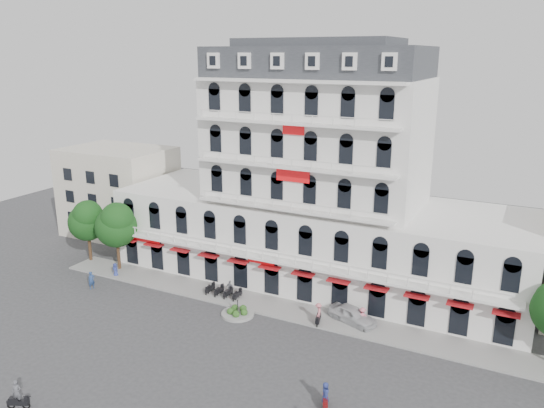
{
  "coord_description": "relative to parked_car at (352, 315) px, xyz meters",
  "views": [
    {
      "loc": [
        20.73,
        -33.83,
        24.28
      ],
      "look_at": [
        -1.32,
        10.0,
        10.36
      ],
      "focal_mm": 35.0,
      "sensor_mm": 36.0,
      "label": 1
    }
  ],
  "objects": [
    {
      "name": "traffic_island",
      "position": [
        -10.34,
        -3.5,
        -0.56
      ],
      "size": [
        3.2,
        3.2,
        1.6
      ],
      "color": "gray",
      "rests_on": "ground"
    },
    {
      "name": "rider_west",
      "position": [
        -17.14,
        -22.65,
        0.26
      ],
      "size": [
        1.6,
        0.93,
        2.32
      ],
      "rotation": [
        0.0,
        0.0,
        0.42
      ],
      "color": "black",
      "rests_on": "ground"
    },
    {
      "name": "tree_west_inner",
      "position": [
        -28.29,
        -0.02,
        4.87
      ],
      "size": [
        4.76,
        4.76,
        8.25
      ],
      "color": "#382314",
      "rests_on": "ground"
    },
    {
      "name": "pedestrian_far",
      "position": [
        -27.34,
        -5.34,
        0.15
      ],
      "size": [
        0.72,
        0.84,
        1.94
      ],
      "primitive_type": "imported",
      "rotation": [
        0.0,
        0.0,
        1.14
      ],
      "color": "navy",
      "rests_on": "ground"
    },
    {
      "name": "parked_scooter_row",
      "position": [
        -13.69,
        -0.7,
        -0.82
      ],
      "size": [
        4.4,
        1.8,
        1.1
      ],
      "primitive_type": null,
      "color": "black",
      "rests_on": "ground"
    },
    {
      "name": "main_building",
      "position": [
        -7.34,
        8.5,
        9.14
      ],
      "size": [
        45.0,
        15.0,
        25.8
      ],
      "color": "silver",
      "rests_on": "ground"
    },
    {
      "name": "flank_building_west",
      "position": [
        -37.34,
        10.5,
        5.18
      ],
      "size": [
        14.0,
        10.0,
        12.0
      ],
      "primitive_type": "cube",
      "color": "beige",
      "rests_on": "ground"
    },
    {
      "name": "sidewalk",
      "position": [
        -7.34,
        -0.5,
        -0.74
      ],
      "size": [
        53.0,
        4.0,
        0.16
      ],
      "primitive_type": "cube",
      "color": "gray",
      "rests_on": "ground"
    },
    {
      "name": "pedestrian_left",
      "position": [
        -27.34,
        -1.74,
        -0.02
      ],
      "size": [
        0.8,
        0.54,
        1.6
      ],
      "primitive_type": "imported",
      "rotation": [
        0.0,
        0.0,
        -0.04
      ],
      "color": "navy",
      "rests_on": "ground"
    },
    {
      "name": "pedestrian_right",
      "position": [
        0.97,
        0.0,
        0.07
      ],
      "size": [
        1.3,
        1.02,
        1.77
      ],
      "primitive_type": "imported",
      "rotation": [
        0.0,
        0.0,
        3.51
      ],
      "color": "#D87285",
      "rests_on": "ground"
    },
    {
      "name": "parked_car",
      "position": [
        0.0,
        0.0,
        0.0
      ],
      "size": [
        5.17,
        3.39,
        1.63
      ],
      "primitive_type": "imported",
      "rotation": [
        0.0,
        0.0,
        1.24
      ],
      "color": "silver",
      "rests_on": "ground"
    },
    {
      "name": "ground",
      "position": [
        -7.34,
        -9.5,
        -0.82
      ],
      "size": [
        120.0,
        120.0,
        0.0
      ],
      "primitive_type": "plane",
      "color": "#38383A",
      "rests_on": "ground"
    },
    {
      "name": "rider_center",
      "position": [
        -2.73,
        -1.72,
        0.32
      ],
      "size": [
        0.87,
        1.68,
        2.17
      ],
      "rotation": [
        0.0,
        0.0,
        4.95
      ],
      "color": "black",
      "rests_on": "ground"
    },
    {
      "name": "rider_east",
      "position": [
        2.24,
        -12.75,
        0.19
      ],
      "size": [
        0.88,
        1.62,
        2.05
      ],
      "rotation": [
        0.0,
        0.0,
        1.95
      ],
      "color": "maroon",
      "rests_on": "ground"
    },
    {
      "name": "pedestrian_mid",
      "position": [
        -13.32,
        0.0,
        -0.02
      ],
      "size": [
        0.96,
        0.44,
        1.6
      ],
      "primitive_type": "imported",
      "rotation": [
        0.0,
        0.0,
        3.09
      ],
      "color": "slate",
      "rests_on": "ground"
    },
    {
      "name": "tree_west_outer",
      "position": [
        -33.29,
        0.48,
        4.53
      ],
      "size": [
        4.5,
        4.48,
        7.76
      ],
      "color": "#382314",
      "rests_on": "ground"
    }
  ]
}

